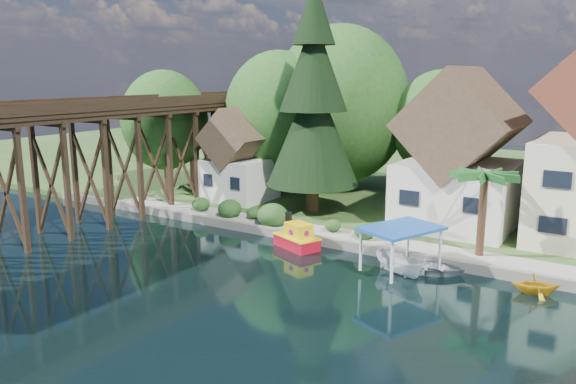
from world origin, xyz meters
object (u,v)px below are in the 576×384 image
object	(u,v)px
palm_tree	(485,178)
boat_canopy	(400,254)
house_left	(460,160)
conifer	(313,103)
shed	(240,161)
tugboat	(297,238)
trestle_bridge	(110,151)
boat_white_a	(430,266)
boat_yellow	(536,282)

from	to	relation	value
palm_tree	boat_canopy	xyz separation A→B (m)	(-3.29, -4.18, -3.97)
house_left	conifer	distance (m)	11.46
shed	tugboat	size ratio (longest dim) A/B	2.25
trestle_bridge	palm_tree	bearing A→B (deg)	10.07
house_left	boat_white_a	size ratio (longest dim) A/B	2.80
house_left	tugboat	world-z (taller)	house_left
palm_tree	boat_yellow	size ratio (longest dim) A/B	2.31
house_left	tugboat	bearing A→B (deg)	-129.14
shed	boat_yellow	xyz separation A→B (m)	(24.73, -7.82, -3.22)
conifer	tugboat	size ratio (longest dim) A/B	4.99
conifer	boat_yellow	size ratio (longest dim) A/B	7.54
house_left	boat_white_a	distance (m)	10.37
tugboat	boat_white_a	world-z (taller)	tugboat
conifer	palm_tree	size ratio (longest dim) A/B	3.27
trestle_bridge	boat_white_a	world-z (taller)	trestle_bridge
trestle_bridge	boat_yellow	world-z (taller)	trestle_bridge
boat_white_a	trestle_bridge	bearing A→B (deg)	79.60
boat_yellow	boat_white_a	bearing A→B (deg)	66.50
house_left	boat_canopy	world-z (taller)	house_left
trestle_bridge	conifer	distance (m)	15.61
tugboat	conifer	bearing A→B (deg)	112.88
boat_white_a	boat_yellow	distance (m)	5.56
trestle_bridge	house_left	world-z (taller)	house_left
tugboat	boat_yellow	bearing A→B (deg)	-0.11
house_left	palm_tree	distance (m)	6.93
tugboat	boat_yellow	distance (m)	14.29
palm_tree	boat_yellow	xyz separation A→B (m)	(3.61, -3.12, -4.54)
boat_canopy	conifer	bearing A→B (deg)	141.18
palm_tree	boat_white_a	size ratio (longest dim) A/B	1.35
boat_canopy	tugboat	bearing A→B (deg)	171.64
shed	boat_canopy	world-z (taller)	shed
boat_canopy	house_left	bearing A→B (deg)	89.04
shed	boat_white_a	bearing A→B (deg)	-21.76
conifer	boat_yellow	world-z (taller)	conifer
house_left	conifer	bearing A→B (deg)	-169.71
house_left	shed	bearing A→B (deg)	-175.23
boat_white_a	tugboat	bearing A→B (deg)	76.53
trestle_bridge	tugboat	size ratio (longest dim) A/B	12.67
boat_white_a	boat_canopy	world-z (taller)	boat_canopy
boat_white_a	boat_yellow	bearing A→B (deg)	-106.07
tugboat	boat_yellow	world-z (taller)	tugboat
house_left	tugboat	xyz separation A→B (m)	(-7.56, -9.29, -4.47)
conifer	boat_white_a	world-z (taller)	conifer
boat_yellow	conifer	bearing A→B (deg)	45.20
trestle_bridge	conifer	xyz separation A→B (m)	(12.34, 8.89, 3.53)
tugboat	shed	bearing A→B (deg)	143.29
shed	boat_yellow	distance (m)	26.13
boat_yellow	palm_tree	bearing A→B (deg)	27.30
palm_tree	boat_white_a	distance (m)	5.92
boat_canopy	palm_tree	bearing A→B (deg)	51.78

